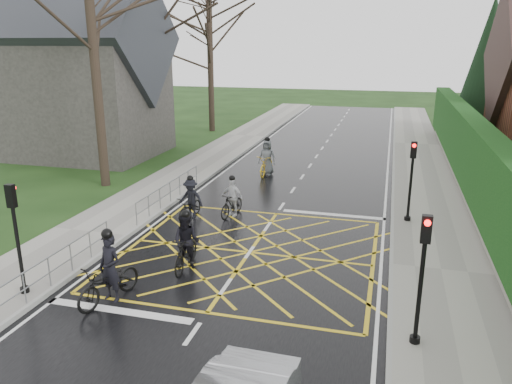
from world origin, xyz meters
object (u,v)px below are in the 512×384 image
at_px(cyclist_back, 186,247).
at_px(cyclist_front, 232,201).
at_px(cyclist_lead, 267,162).
at_px(cyclist_mid, 191,203).
at_px(cyclist_rear, 109,278).

distance_m(cyclist_back, cyclist_front, 4.98).
bearing_deg(cyclist_front, cyclist_back, -76.54).
height_order(cyclist_back, cyclist_lead, cyclist_lead).
distance_m(cyclist_back, cyclist_mid, 4.61).
bearing_deg(cyclist_back, cyclist_lead, 88.79).
bearing_deg(cyclist_back, cyclist_mid, 107.76).
bearing_deg(cyclist_back, cyclist_front, 88.62).
distance_m(cyclist_mid, cyclist_lead, 7.41).
bearing_deg(cyclist_rear, cyclist_lead, 102.55).
relative_size(cyclist_back, cyclist_front, 1.11).
relative_size(cyclist_front, cyclist_lead, 0.83).
bearing_deg(cyclist_mid, cyclist_rear, -81.26).
bearing_deg(cyclist_lead, cyclist_back, -86.45).
height_order(cyclist_front, cyclist_lead, cyclist_lead).
bearing_deg(cyclist_rear, cyclist_back, 79.64).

